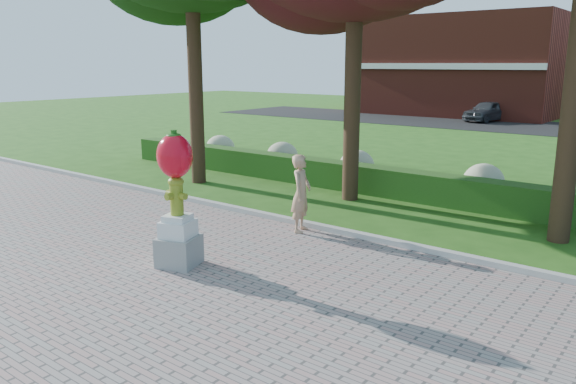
# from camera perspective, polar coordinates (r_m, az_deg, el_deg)

# --- Properties ---
(ground) EXTENTS (100.00, 100.00, 0.00)m
(ground) POSITION_cam_1_polar(r_m,az_deg,el_deg) (9.94, -2.28, -8.85)
(ground) COLOR #245214
(ground) RESTS_ON ground
(walkway) EXTENTS (40.00, 14.00, 0.04)m
(walkway) POSITION_cam_1_polar(r_m,az_deg,el_deg) (7.64, -22.94, -16.86)
(walkway) COLOR gray
(walkway) RESTS_ON ground
(curb) EXTENTS (40.00, 0.18, 0.15)m
(curb) POSITION_cam_1_polar(r_m,az_deg,el_deg) (12.22, 6.86, -4.35)
(curb) COLOR #ADADA5
(curb) RESTS_ON ground
(lawn_hedge) EXTENTS (24.00, 0.70, 0.80)m
(lawn_hedge) POSITION_cam_1_polar(r_m,az_deg,el_deg) (15.60, 14.53, 0.35)
(lawn_hedge) COLOR #1B4614
(lawn_hedge) RESTS_ON ground
(hydrangea_row) EXTENTS (20.10, 1.10, 0.99)m
(hydrangea_row) POSITION_cam_1_polar(r_m,az_deg,el_deg) (16.28, 17.82, 1.20)
(hydrangea_row) COLOR #A5A77F
(hydrangea_row) RESTS_ON ground
(building_left) EXTENTS (14.00, 8.00, 7.00)m
(building_left) POSITION_cam_1_polar(r_m,az_deg,el_deg) (44.03, 17.07, 12.14)
(building_left) COLOR maroon
(building_left) RESTS_ON ground
(hydrant_sculpture) EXTENTS (0.86, 0.86, 2.51)m
(hydrant_sculpture) POSITION_cam_1_polar(r_m,az_deg,el_deg) (10.31, -11.26, -0.33)
(hydrant_sculpture) COLOR gray
(hydrant_sculpture) RESTS_ON walkway
(woman) EXTENTS (0.59, 0.73, 1.73)m
(woman) POSITION_cam_1_polar(r_m,az_deg,el_deg) (12.31, 1.35, -0.14)
(woman) COLOR tan
(woman) RESTS_ON walkway
(parked_car) EXTENTS (2.37, 4.17, 1.34)m
(parked_car) POSITION_cam_1_polar(r_m,az_deg,el_deg) (38.84, 19.61, 7.77)
(parked_car) COLOR #3D4144
(parked_car) RESTS_ON street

